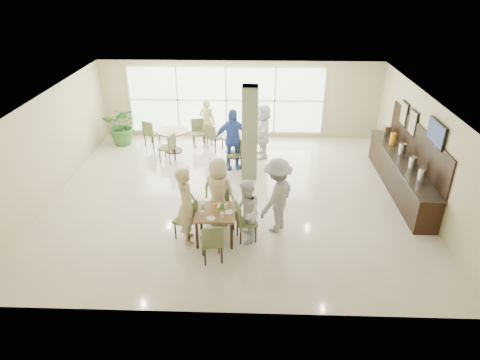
{
  "coord_description": "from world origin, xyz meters",
  "views": [
    {
      "loc": [
        0.52,
        -10.47,
        5.86
      ],
      "look_at": [
        0.2,
        -1.2,
        1.1
      ],
      "focal_mm": 32.0,
      "sensor_mm": 36.0,
      "label": 1
    }
  ],
  "objects_px": {
    "main_table": "(215,215)",
    "buffet_counter": "(401,172)",
    "teen_right": "(246,212)",
    "potted_plant": "(123,126)",
    "round_table_right": "(236,140)",
    "teen_far": "(218,192)",
    "round_table_left": "(173,135)",
    "adult_standing": "(207,122)",
    "teen_standing": "(277,196)",
    "adult_a": "(232,139)",
    "teen_left": "(186,206)",
    "adult_b": "(263,131)"
  },
  "relations": [
    {
      "from": "round_table_right",
      "to": "adult_b",
      "type": "xyz_separation_m",
      "value": [
        0.88,
        0.02,
        0.34
      ]
    },
    {
      "from": "teen_right",
      "to": "adult_b",
      "type": "height_order",
      "value": "adult_b"
    },
    {
      "from": "buffet_counter",
      "to": "adult_a",
      "type": "relative_size",
      "value": 2.44
    },
    {
      "from": "potted_plant",
      "to": "adult_a",
      "type": "relative_size",
      "value": 0.72
    },
    {
      "from": "teen_standing",
      "to": "adult_a",
      "type": "distance_m",
      "value": 3.66
    },
    {
      "from": "teen_left",
      "to": "round_table_right",
      "type": "bearing_deg",
      "value": -24.56
    },
    {
      "from": "round_table_left",
      "to": "teen_right",
      "type": "distance_m",
      "value": 5.86
    },
    {
      "from": "buffet_counter",
      "to": "adult_standing",
      "type": "bearing_deg",
      "value": 151.03
    },
    {
      "from": "main_table",
      "to": "buffet_counter",
      "type": "bearing_deg",
      "value": 27.49
    },
    {
      "from": "round_table_right",
      "to": "adult_a",
      "type": "height_order",
      "value": "adult_a"
    },
    {
      "from": "buffet_counter",
      "to": "adult_a",
      "type": "height_order",
      "value": "buffet_counter"
    },
    {
      "from": "round_table_left",
      "to": "adult_standing",
      "type": "distance_m",
      "value": 1.33
    },
    {
      "from": "round_table_right",
      "to": "teen_far",
      "type": "bearing_deg",
      "value": -93.36
    },
    {
      "from": "round_table_right",
      "to": "adult_a",
      "type": "xyz_separation_m",
      "value": [
        -0.06,
        -0.93,
        0.41
      ]
    },
    {
      "from": "round_table_left",
      "to": "teen_left",
      "type": "xyz_separation_m",
      "value": [
        1.26,
        -5.27,
        0.37
      ]
    },
    {
      "from": "round_table_left",
      "to": "adult_a",
      "type": "relative_size",
      "value": 0.55
    },
    {
      "from": "potted_plant",
      "to": "adult_standing",
      "type": "xyz_separation_m",
      "value": [
        3.0,
        0.07,
        0.15
      ]
    },
    {
      "from": "teen_standing",
      "to": "adult_a",
      "type": "xyz_separation_m",
      "value": [
        -1.23,
        3.44,
        0.03
      ]
    },
    {
      "from": "teen_far",
      "to": "adult_standing",
      "type": "xyz_separation_m",
      "value": [
        -0.8,
        5.1,
        -0.03
      ]
    },
    {
      "from": "teen_right",
      "to": "adult_a",
      "type": "distance_m",
      "value": 3.99
    },
    {
      "from": "teen_left",
      "to": "potted_plant",
      "type": "bearing_deg",
      "value": 14.07
    },
    {
      "from": "round_table_left",
      "to": "adult_standing",
      "type": "xyz_separation_m",
      "value": [
        1.13,
        0.64,
        0.27
      ]
    },
    {
      "from": "teen_left",
      "to": "adult_a",
      "type": "xyz_separation_m",
      "value": [
        0.84,
        3.98,
        0.03
      ]
    },
    {
      "from": "round_table_left",
      "to": "potted_plant",
      "type": "distance_m",
      "value": 1.96
    },
    {
      "from": "round_table_left",
      "to": "potted_plant",
      "type": "xyz_separation_m",
      "value": [
        -1.87,
        0.57,
        0.13
      ]
    },
    {
      "from": "teen_left",
      "to": "teen_far",
      "type": "xyz_separation_m",
      "value": [
        0.66,
        0.81,
        -0.07
      ]
    },
    {
      "from": "potted_plant",
      "to": "adult_a",
      "type": "xyz_separation_m",
      "value": [
        3.97,
        -1.86,
        0.27
      ]
    },
    {
      "from": "main_table",
      "to": "teen_standing",
      "type": "height_order",
      "value": "teen_standing"
    },
    {
      "from": "teen_standing",
      "to": "adult_b",
      "type": "bearing_deg",
      "value": -143.22
    },
    {
      "from": "main_table",
      "to": "adult_standing",
      "type": "distance_m",
      "value": 5.89
    },
    {
      "from": "teen_right",
      "to": "teen_standing",
      "type": "xyz_separation_m",
      "value": [
        0.72,
        0.51,
        0.16
      ]
    },
    {
      "from": "round_table_left",
      "to": "buffet_counter",
      "type": "distance_m",
      "value": 7.41
    },
    {
      "from": "teen_right",
      "to": "potted_plant",
      "type": "bearing_deg",
      "value": -147.68
    },
    {
      "from": "teen_left",
      "to": "buffet_counter",
      "type": "bearing_deg",
      "value": -78.82
    },
    {
      "from": "teen_left",
      "to": "adult_b",
      "type": "height_order",
      "value": "teen_left"
    },
    {
      "from": "teen_standing",
      "to": "teen_left",
      "type": "bearing_deg",
      "value": -42.48
    },
    {
      "from": "main_table",
      "to": "teen_far",
      "type": "relative_size",
      "value": 0.54
    },
    {
      "from": "round_table_right",
      "to": "adult_standing",
      "type": "height_order",
      "value": "adult_standing"
    },
    {
      "from": "potted_plant",
      "to": "teen_left",
      "type": "distance_m",
      "value": 6.63
    },
    {
      "from": "adult_a",
      "to": "teen_left",
      "type": "bearing_deg",
      "value": -114.08
    },
    {
      "from": "potted_plant",
      "to": "teen_right",
      "type": "relative_size",
      "value": 0.89
    },
    {
      "from": "buffet_counter",
      "to": "teen_right",
      "type": "height_order",
      "value": "buffet_counter"
    },
    {
      "from": "round_table_right",
      "to": "potted_plant",
      "type": "relative_size",
      "value": 0.75
    },
    {
      "from": "round_table_left",
      "to": "buffet_counter",
      "type": "height_order",
      "value": "buffet_counter"
    },
    {
      "from": "main_table",
      "to": "round_table_right",
      "type": "distance_m",
      "value": 4.85
    },
    {
      "from": "round_table_right",
      "to": "adult_a",
      "type": "distance_m",
      "value": 1.02
    },
    {
      "from": "adult_a",
      "to": "teen_far",
      "type": "bearing_deg",
      "value": -105.41
    },
    {
      "from": "main_table",
      "to": "teen_right",
      "type": "height_order",
      "value": "teen_right"
    },
    {
      "from": "buffet_counter",
      "to": "adult_standing",
      "type": "height_order",
      "value": "buffet_counter"
    },
    {
      "from": "main_table",
      "to": "round_table_left",
      "type": "relative_size",
      "value": 0.87
    }
  ]
}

